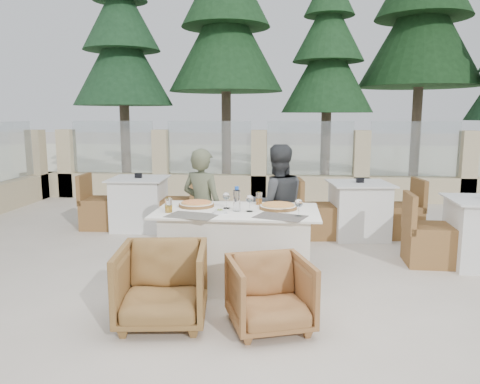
# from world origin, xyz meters

# --- Properties ---
(ground) EXTENTS (80.00, 80.00, 0.00)m
(ground) POSITION_xyz_m (0.00, 0.00, 0.00)
(ground) COLOR beige
(ground) RESTS_ON ground
(sand_patch) EXTENTS (30.00, 16.00, 0.01)m
(sand_patch) POSITION_xyz_m (0.00, 14.00, 0.01)
(sand_patch) COLOR #F9F2CB
(sand_patch) RESTS_ON ground
(perimeter_wall_far) EXTENTS (10.00, 0.34, 1.60)m
(perimeter_wall_far) POSITION_xyz_m (0.00, 4.80, 0.80)
(perimeter_wall_far) COLOR beige
(perimeter_wall_far) RESTS_ON ground
(pine_far_left) EXTENTS (2.42, 2.42, 5.50)m
(pine_far_left) POSITION_xyz_m (-3.50, 7.00, 2.75)
(pine_far_left) COLOR #1D4425
(pine_far_left) RESTS_ON ground
(pine_mid_left) EXTENTS (2.86, 2.86, 6.50)m
(pine_mid_left) POSITION_xyz_m (-1.00, 7.50, 3.25)
(pine_mid_left) COLOR #1D4521
(pine_mid_left) RESTS_ON ground
(pine_centre) EXTENTS (2.20, 2.20, 5.00)m
(pine_centre) POSITION_xyz_m (1.50, 7.20, 2.50)
(pine_centre) COLOR #1E4622
(pine_centre) RESTS_ON ground
(pine_mid_right) EXTENTS (2.99, 2.99, 6.80)m
(pine_mid_right) POSITION_xyz_m (3.80, 7.80, 3.40)
(pine_mid_right) COLOR #183B1A
(pine_mid_right) RESTS_ON ground
(dining_table) EXTENTS (1.60, 0.90, 0.77)m
(dining_table) POSITION_xyz_m (0.06, -0.01, 0.39)
(dining_table) COLOR white
(dining_table) RESTS_ON ground
(placemat_near_left) EXTENTS (0.51, 0.40, 0.00)m
(placemat_near_left) POSITION_xyz_m (-0.33, -0.32, 0.77)
(placemat_near_left) COLOR #615C53
(placemat_near_left) RESTS_ON dining_table
(placemat_near_right) EXTENTS (0.53, 0.44, 0.00)m
(placemat_near_right) POSITION_xyz_m (0.49, -0.29, 0.77)
(placemat_near_right) COLOR #58524C
(placemat_near_right) RESTS_ON dining_table
(pizza_left) EXTENTS (0.46, 0.46, 0.05)m
(pizza_left) POSITION_xyz_m (-0.37, 0.13, 0.79)
(pizza_left) COLOR #E64E1F
(pizza_left) RESTS_ON dining_table
(pizza_right) EXTENTS (0.48, 0.48, 0.05)m
(pizza_right) POSITION_xyz_m (0.46, 0.09, 0.79)
(pizza_right) COLOR orange
(pizza_right) RESTS_ON dining_table
(water_bottle) EXTENTS (0.09, 0.09, 0.24)m
(water_bottle) POSITION_xyz_m (0.06, -0.06, 0.89)
(water_bottle) COLOR #9EB4CF
(water_bottle) RESTS_ON dining_table
(wine_glass_centre) EXTENTS (0.10, 0.10, 0.18)m
(wine_glass_centre) POSITION_xyz_m (-0.06, 0.05, 0.86)
(wine_glass_centre) COLOR silver
(wine_glass_centre) RESTS_ON dining_table
(wine_glass_near) EXTENTS (0.10, 0.10, 0.18)m
(wine_glass_near) POSITION_xyz_m (0.19, -0.08, 0.86)
(wine_glass_near) COLOR silver
(wine_glass_near) RESTS_ON dining_table
(wine_glass_corner) EXTENTS (0.08, 0.08, 0.18)m
(wine_glass_corner) POSITION_xyz_m (0.65, -0.26, 0.86)
(wine_glass_corner) COLOR silver
(wine_glass_corner) RESTS_ON dining_table
(beer_glass_left) EXTENTS (0.08, 0.08, 0.14)m
(beer_glass_left) POSITION_xyz_m (-0.59, -0.19, 0.84)
(beer_glass_left) COLOR gold
(beer_glass_left) RESTS_ON dining_table
(beer_glass_right) EXTENTS (0.08, 0.08, 0.13)m
(beer_glass_right) POSITION_xyz_m (0.26, 0.29, 0.84)
(beer_glass_right) COLOR orange
(beer_glass_right) RESTS_ON dining_table
(olive_dish) EXTENTS (0.13, 0.13, 0.04)m
(olive_dish) POSITION_xyz_m (-0.09, -0.20, 0.79)
(olive_dish) COLOR white
(olive_dish) RESTS_ON dining_table
(armchair_far_left) EXTENTS (0.75, 0.76, 0.56)m
(armchair_far_left) POSITION_xyz_m (-0.35, 0.62, 0.28)
(armchair_far_left) COLOR brown
(armchair_far_left) RESTS_ON ground
(armchair_far_right) EXTENTS (0.61, 0.63, 0.56)m
(armchair_far_right) POSITION_xyz_m (0.37, 0.58, 0.28)
(armchair_far_right) COLOR brown
(armchair_far_right) RESTS_ON ground
(armchair_near_left) EXTENTS (0.78, 0.80, 0.66)m
(armchair_near_left) POSITION_xyz_m (-0.46, -0.94, 0.33)
(armchair_near_left) COLOR brown
(armchair_near_left) RESTS_ON ground
(armchair_near_right) EXTENTS (0.78, 0.79, 0.58)m
(armchair_near_right) POSITION_xyz_m (0.42, -0.95, 0.29)
(armchair_near_right) COLOR #986537
(armchair_near_right) RESTS_ON ground
(diner_left) EXTENTS (0.57, 0.48, 1.34)m
(diner_left) POSITION_xyz_m (-0.39, 0.56, 0.67)
(diner_left) COLOR #535840
(diner_left) RESTS_ON ground
(diner_right) EXTENTS (0.78, 0.67, 1.38)m
(diner_right) POSITION_xyz_m (0.44, 0.70, 0.69)
(diner_right) COLOR #37393C
(diner_right) RESTS_ON ground
(bg_table_a) EXTENTS (1.67, 0.89, 0.77)m
(bg_table_a) POSITION_xyz_m (-1.65, 2.20, 0.39)
(bg_table_a) COLOR silver
(bg_table_a) RESTS_ON ground
(bg_table_b) EXTENTS (1.72, 1.01, 0.77)m
(bg_table_b) POSITION_xyz_m (1.55, 2.02, 0.39)
(bg_table_b) COLOR white
(bg_table_b) RESTS_ON ground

